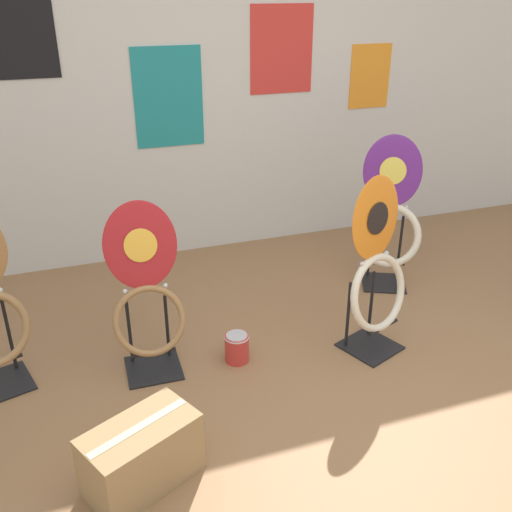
{
  "coord_description": "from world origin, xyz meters",
  "views": [
    {
      "loc": [
        -1.14,
        -1.49,
        1.83
      ],
      "look_at": [
        -0.25,
        1.04,
        0.55
      ],
      "focal_mm": 40.0,
      "sensor_mm": 36.0,
      "label": 1
    }
  ],
  "objects_px": {
    "toilet_seat_display_purple_note": "(389,221)",
    "paint_can": "(237,347)",
    "toilet_seat_display_crimson_swirl": "(147,298)",
    "toilet_seat_display_orange_sun": "(377,276)",
    "storage_box": "(142,455)"
  },
  "relations": [
    {
      "from": "toilet_seat_display_crimson_swirl",
      "to": "paint_can",
      "type": "distance_m",
      "value": 0.56
    },
    {
      "from": "toilet_seat_display_orange_sun",
      "to": "paint_can",
      "type": "height_order",
      "value": "toilet_seat_display_orange_sun"
    },
    {
      "from": "toilet_seat_display_orange_sun",
      "to": "toilet_seat_display_crimson_swirl",
      "type": "relative_size",
      "value": 1.1
    },
    {
      "from": "toilet_seat_display_purple_note",
      "to": "paint_can",
      "type": "relative_size",
      "value": 6.18
    },
    {
      "from": "toilet_seat_display_crimson_swirl",
      "to": "toilet_seat_display_orange_sun",
      "type": "bearing_deg",
      "value": -10.74
    },
    {
      "from": "toilet_seat_display_orange_sun",
      "to": "toilet_seat_display_crimson_swirl",
      "type": "height_order",
      "value": "toilet_seat_display_orange_sun"
    },
    {
      "from": "toilet_seat_display_purple_note",
      "to": "paint_can",
      "type": "height_order",
      "value": "toilet_seat_display_purple_note"
    },
    {
      "from": "toilet_seat_display_crimson_swirl",
      "to": "toilet_seat_display_purple_note",
      "type": "xyz_separation_m",
      "value": [
        1.64,
        0.43,
        0.03
      ]
    },
    {
      "from": "toilet_seat_display_purple_note",
      "to": "toilet_seat_display_crimson_swirl",
      "type": "bearing_deg",
      "value": -165.47
    },
    {
      "from": "paint_can",
      "to": "toilet_seat_display_crimson_swirl",
      "type": "bearing_deg",
      "value": 167.93
    },
    {
      "from": "toilet_seat_display_purple_note",
      "to": "paint_can",
      "type": "bearing_deg",
      "value": -156.66
    },
    {
      "from": "toilet_seat_display_purple_note",
      "to": "paint_can",
      "type": "xyz_separation_m",
      "value": [
        -1.2,
        -0.52,
        -0.36
      ]
    },
    {
      "from": "paint_can",
      "to": "storage_box",
      "type": "height_order",
      "value": "storage_box"
    },
    {
      "from": "storage_box",
      "to": "toilet_seat_display_orange_sun",
      "type": "bearing_deg",
      "value": 21.92
    },
    {
      "from": "toilet_seat_display_crimson_swirl",
      "to": "paint_can",
      "type": "relative_size",
      "value": 5.63
    }
  ]
}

